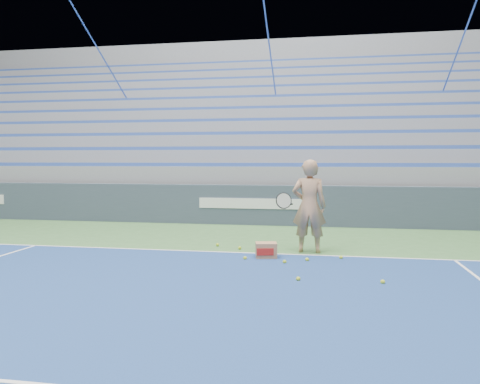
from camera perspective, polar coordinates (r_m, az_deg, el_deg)
name	(u,v)px	position (r m, az deg, el deg)	size (l,w,h in m)	color
sponsor_barrier	(257,205)	(12.95, 2.10, -1.58)	(30.00, 0.32, 1.10)	#364252
bleachers	(277,145)	(18.58, 4.52, 5.68)	(31.00, 9.15, 7.30)	gray
tennis_player	(309,206)	(9.15, 8.40, -1.71)	(0.94, 0.84, 1.81)	tan
ball_box	(266,250)	(8.64, 3.21, -7.11)	(0.43, 0.36, 0.29)	#9F6F4D
tennis_ball_0	(341,257)	(8.74, 12.22, -7.80)	(0.07, 0.07, 0.07)	#BFD12A
tennis_ball_1	(383,282)	(7.20, 17.00, -10.44)	(0.07, 0.07, 0.07)	#BFD12A
tennis_ball_2	(240,248)	(9.45, -0.03, -6.83)	(0.07, 0.07, 0.07)	#BFD12A
tennis_ball_3	(217,245)	(9.80, -2.76, -6.43)	(0.07, 0.07, 0.07)	#BFD12A
tennis_ball_4	(245,258)	(8.49, 0.61, -8.06)	(0.07, 0.07, 0.07)	#BFD12A
tennis_ball_5	(285,262)	(8.23, 5.46, -8.46)	(0.07, 0.07, 0.07)	#BFD12A
tennis_ball_6	(307,260)	(8.45, 8.18, -8.16)	(0.07, 0.07, 0.07)	#BFD12A
tennis_ball_7	(298,279)	(7.12, 7.11, -10.47)	(0.07, 0.07, 0.07)	#BFD12A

